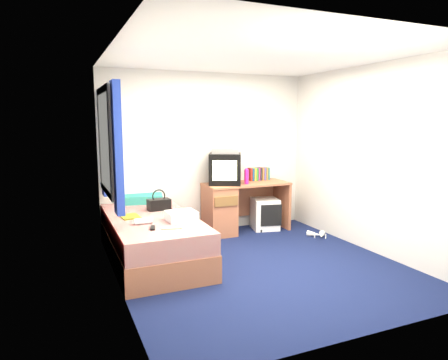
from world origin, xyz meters
name	(u,v)px	position (x,y,z in m)	size (l,w,h in m)	color
ground	(259,266)	(0.00, 0.00, 0.00)	(3.40, 3.40, 0.00)	#0C1438
room_shell	(260,142)	(0.00, 0.00, 1.45)	(3.40, 3.40, 3.40)	white
bed	(153,239)	(-1.10, 0.69, 0.27)	(1.01, 2.00, 0.54)	#B16A4A
pillow	(144,199)	(-1.01, 1.57, 0.60)	(0.52, 0.33, 0.11)	#1B6AB2
desk	(229,206)	(0.26, 1.44, 0.41)	(1.30, 0.55, 0.75)	#B16A4A
storage_cube	(265,214)	(0.85, 1.40, 0.24)	(0.39, 0.39, 0.48)	white
crt_tv	(225,169)	(0.19, 1.44, 0.98)	(0.60, 0.59, 0.46)	black
vcr	(225,151)	(0.19, 1.44, 1.25)	(0.39, 0.28, 0.07)	#AAAAAC
book_row	(259,174)	(0.84, 1.60, 0.85)	(0.34, 0.13, 0.20)	maroon
picture_frame	(266,175)	(0.99, 1.63, 0.82)	(0.02, 0.12, 0.14)	black
pink_water_bottle	(246,177)	(0.49, 1.33, 0.86)	(0.07, 0.07, 0.21)	#E72090
aerosol_can	(236,178)	(0.39, 1.48, 0.83)	(0.05, 0.05, 0.16)	white
handbag	(159,204)	(-0.93, 1.03, 0.62)	(0.30, 0.19, 0.27)	black
towel	(181,216)	(-0.82, 0.38, 0.60)	(0.33, 0.28, 0.11)	white
magazine	(130,216)	(-1.34, 0.78, 0.55)	(0.21, 0.28, 0.01)	#D1D717
water_bottle	(143,221)	(-1.26, 0.39, 0.58)	(0.07, 0.07, 0.20)	white
colour_swatch_fan	(172,228)	(-1.03, 0.08, 0.55)	(0.22, 0.06, 0.01)	gold
remote_control	(153,228)	(-1.21, 0.16, 0.55)	(0.05, 0.16, 0.02)	black
window_assembly	(108,144)	(-1.55, 0.90, 1.42)	(0.11, 1.42, 1.40)	silver
white_heels	(318,235)	(1.34, 0.68, 0.04)	(0.26, 0.31, 0.09)	white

